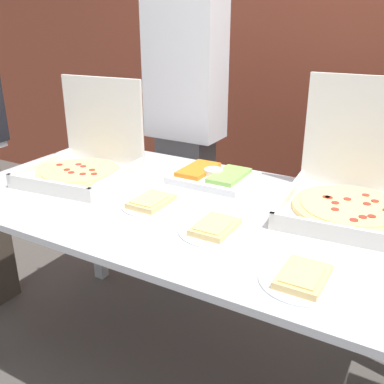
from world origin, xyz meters
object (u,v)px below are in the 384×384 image
(paper_plate_front_right, at_px, (215,228))
(person_guest_cap, at_px, (185,121))
(pizza_box_far_left, at_px, (355,189))
(pizza_box_near_right, at_px, (85,160))
(paper_plate_front_center, at_px, (303,278))
(paper_plate_front_left, at_px, (151,202))
(veggie_tray, at_px, (213,176))

(paper_plate_front_right, relative_size, person_guest_cap, 0.14)
(pizza_box_far_left, height_order, person_guest_cap, person_guest_cap)
(pizza_box_near_right, distance_m, paper_plate_front_center, 1.14)
(paper_plate_front_left, xyz_separation_m, person_guest_cap, (-0.33, 0.81, 0.11))
(pizza_box_near_right, height_order, paper_plate_front_left, pizza_box_near_right)
(person_guest_cap, bearing_deg, pizza_box_far_left, 154.63)
(pizza_box_near_right, xyz_separation_m, paper_plate_front_left, (0.44, -0.13, -0.06))
(pizza_box_far_left, bearing_deg, person_guest_cap, 150.18)
(paper_plate_front_center, xyz_separation_m, veggie_tray, (-0.56, 0.56, 0.01))
(paper_plate_front_left, distance_m, veggie_tray, 0.36)
(pizza_box_near_right, bearing_deg, person_guest_cap, 74.33)
(pizza_box_far_left, bearing_deg, paper_plate_front_center, -95.95)
(paper_plate_front_center, height_order, veggie_tray, veggie_tray)
(pizza_box_far_left, distance_m, veggie_tray, 0.58)
(paper_plate_front_right, bearing_deg, pizza_box_far_left, 49.02)
(pizza_box_far_left, height_order, veggie_tray, pizza_box_far_left)
(pizza_box_near_right, relative_size, veggie_tray, 1.41)
(paper_plate_front_left, relative_size, veggie_tray, 0.69)
(pizza_box_far_left, height_order, pizza_box_near_right, pizza_box_far_left)
(veggie_tray, distance_m, person_guest_cap, 0.63)
(person_guest_cap, bearing_deg, paper_plate_front_right, 125.86)
(pizza_box_near_right, height_order, veggie_tray, pizza_box_near_right)
(veggie_tray, xyz_separation_m, person_guest_cap, (-0.41, 0.46, 0.10))
(paper_plate_front_center, distance_m, paper_plate_front_left, 0.68)
(pizza_box_near_right, distance_m, paper_plate_front_right, 0.77)
(pizza_box_far_left, distance_m, paper_plate_front_right, 0.55)
(paper_plate_front_right, height_order, veggie_tray, veggie_tray)
(paper_plate_front_center, xyz_separation_m, paper_plate_front_left, (-0.65, 0.22, 0.00))
(paper_plate_front_right, xyz_separation_m, person_guest_cap, (-0.64, 0.88, 0.11))
(paper_plate_front_right, bearing_deg, paper_plate_front_left, 167.06)
(paper_plate_front_left, bearing_deg, pizza_box_near_right, 163.68)
(veggie_tray, bearing_deg, paper_plate_front_right, -61.92)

